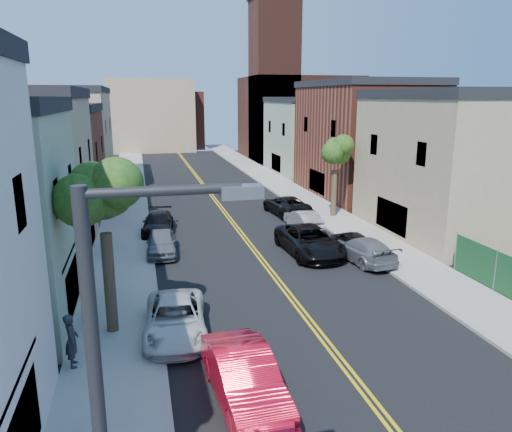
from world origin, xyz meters
TOP-DOWN VIEW (x-y plane):
  - sidewalk_left at (-7.90, 40.00)m, footprint 3.20×100.00m
  - sidewalk_right at (7.90, 40.00)m, footprint 3.20×100.00m
  - curb_left at (-6.15, 40.00)m, footprint 0.30×100.00m
  - curb_right at (6.15, 40.00)m, footprint 0.30×100.00m
  - bldg_left_tan_near at (-14.00, 25.00)m, footprint 9.00×10.00m
  - bldg_left_brick at (-14.00, 36.00)m, footprint 9.00×12.00m
  - bldg_left_tan_far at (-14.00, 50.00)m, footprint 9.00×16.00m
  - bldg_right_tan at (14.00, 24.00)m, footprint 9.00×12.00m
  - bldg_right_brick at (14.00, 38.00)m, footprint 9.00×14.00m
  - bldg_right_palegrn at (14.00, 52.00)m, footprint 9.00×12.00m
  - church at (16.33, 67.07)m, footprint 16.20×14.20m
  - backdrop_left at (-4.00, 82.00)m, footprint 14.00×8.00m
  - backdrop_center at (0.00, 86.00)m, footprint 10.00×8.00m
  - tree_left_mid at (-7.88, 14.01)m, footprint 5.20×5.20m
  - tree_right_far at (7.92, 30.01)m, footprint 4.40×4.40m
  - red_sedan at (-3.80, 8.43)m, footprint 2.08×5.10m
  - white_pickup at (-5.50, 13.26)m, footprint 2.75×5.23m
  - grey_car_left at (-5.50, 23.70)m, footprint 1.94×4.31m
  - black_car_left at (-5.50, 28.54)m, footprint 2.51×5.04m
  - grey_car_right at (5.50, 19.73)m, footprint 2.56×5.06m
  - black_car_right at (5.50, 21.28)m, footprint 1.76×4.11m
  - silver_car_right at (4.52, 27.27)m, footprint 1.73×4.22m
  - dark_car_right_far at (4.66, 31.85)m, footprint 3.05×5.55m
  - black_suv_lane at (3.00, 21.70)m, footprint 3.00×6.07m
  - pedestrian_left at (-9.09, 11.58)m, footprint 0.52×0.73m

SIDE VIEW (x-z plane):
  - sidewalk_left at x=-7.90m, z-range 0.00..0.15m
  - sidewalk_right at x=7.90m, z-range 0.00..0.15m
  - curb_left at x=-6.15m, z-range 0.00..0.15m
  - curb_right at x=6.15m, z-range 0.00..0.15m
  - silver_car_right at x=4.52m, z-range 0.00..1.36m
  - black_car_right at x=5.50m, z-range 0.00..1.38m
  - white_pickup at x=-5.50m, z-range 0.00..1.41m
  - black_car_left at x=-5.50m, z-range 0.00..1.41m
  - grey_car_right at x=5.50m, z-range 0.00..1.41m
  - grey_car_left at x=-5.50m, z-range 0.00..1.44m
  - dark_car_right_far at x=4.66m, z-range 0.00..1.47m
  - red_sedan at x=-3.80m, z-range 0.00..1.64m
  - black_suv_lane at x=3.00m, z-range 0.00..1.66m
  - pedestrian_left at x=-9.09m, z-range 0.15..2.04m
  - bldg_left_brick at x=-14.00m, z-range 0.00..8.00m
  - bldg_right_palegrn at x=14.00m, z-range 0.00..8.50m
  - bldg_left_tan_near at x=-14.00m, z-range 0.00..9.00m
  - bldg_right_tan at x=14.00m, z-range 0.00..9.00m
  - bldg_left_tan_far at x=-14.00m, z-range 0.00..9.50m
  - bldg_right_brick at x=14.00m, z-range 0.00..10.00m
  - backdrop_center at x=0.00m, z-range 0.00..10.00m
  - tree_right_far at x=7.92m, z-range 1.74..9.77m
  - backdrop_left at x=-4.00m, z-range 0.00..12.00m
  - tree_left_mid at x=-7.88m, z-range 1.94..11.23m
  - church at x=16.33m, z-range -4.06..18.54m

